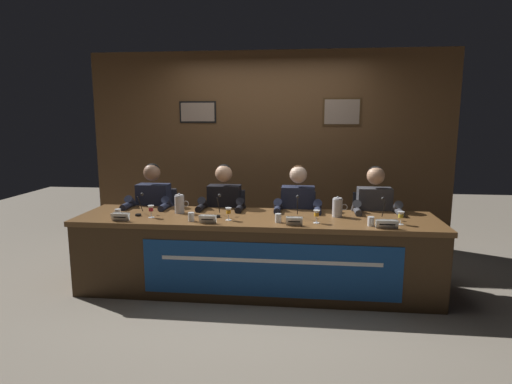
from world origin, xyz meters
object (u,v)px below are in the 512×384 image
water_cup_center_left (191,217)px  juice_glass_far_right (401,216)px  microphone_center_left (218,209)px  water_pitcher_left_side (180,204)px  juice_glass_far_left (151,209)px  chair_far_right (371,235)px  microphone_far_left (140,208)px  water_pitcher_right_side (337,207)px  juice_glass_center_right (317,214)px  water_cup_far_right (371,222)px  water_cup_center_right (278,219)px  panelist_far_right (375,215)px  nameplate_far_left (120,217)px  nameplate_far_right (387,224)px  panelist_center_right (298,213)px  conference_table (255,242)px  microphone_far_right (384,213)px  nameplate_center_left (208,219)px  panelist_center_left (223,211)px  nameplate_center_right (294,221)px  chair_center_right (297,233)px  water_cup_far_left (118,214)px  juice_glass_center_left (228,212)px  chair_far_left (158,229)px  panelist_far_left (152,209)px  chair_center_left (227,231)px

water_cup_center_left → juice_glass_far_right: bearing=2.2°
microphone_center_left → water_pitcher_left_side: microphone_center_left is taller
juice_glass_far_left → chair_far_right: size_ratio=0.14×
microphone_far_left → water_pitcher_right_side: 2.00m
juice_glass_center_right → microphone_far_left: bearing=175.3°
chair_far_right → water_cup_far_right: bearing=-99.8°
microphone_center_left → water_cup_center_right: microphone_center_left is taller
panelist_far_right → nameplate_far_left: bearing=-163.7°
juice_glass_center_right → nameplate_far_right: juice_glass_center_right is taller
panelist_center_right → chair_far_right: 0.89m
juice_glass_far_left → water_cup_center_left: size_ratio=1.46×
nameplate_far_left → water_pitcher_left_side: 0.62m
microphone_center_left → conference_table: bearing=-12.4°
water_cup_far_right → microphone_far_right: microphone_far_right is taller
nameplate_center_left → water_pitcher_right_side: bearing=18.4°
nameplate_center_left → juice_glass_center_right: (1.01, 0.12, 0.05)m
nameplate_far_left → juice_glass_far_left: juice_glass_far_left is taller
panelist_far_right → juice_glass_center_right: bearing=-136.3°
panelist_center_right → panelist_far_right: bearing=0.0°
juice_glass_far_right → water_pitcher_right_side: (-0.56, 0.26, 0.01)m
panelist_center_left → nameplate_center_right: (0.80, -0.73, 0.08)m
chair_center_right → nameplate_center_right: size_ratio=5.92×
water_cup_far_left → water_cup_center_right: same height
nameplate_far_left → juice_glass_far_right: size_ratio=1.38×
chair_far_right → juice_glass_far_left: bearing=-161.2°
water_pitcher_left_side → chair_far_right: bearing=14.6°
juice_glass_center_right → water_pitcher_left_side: (-1.40, 0.28, 0.01)m
panelist_center_right → microphone_far_right: 0.95m
water_cup_far_left → panelist_center_right: bearing=18.6°
juice_glass_center_right → chair_far_right: size_ratio=0.14×
water_cup_far_right → water_pitcher_left_side: 1.92m
juice_glass_center_left → nameplate_far_right: (1.46, -0.15, -0.05)m
juice_glass_far_right → water_pitcher_left_side: (-2.17, 0.26, 0.01)m
chair_far_left → chair_center_right: size_ratio=1.00×
water_cup_center_right → chair_far_left: bearing=150.6°
nameplate_center_right → juice_glass_far_right: juice_glass_far_right is taller
chair_far_left → water_pitcher_left_side: water_pitcher_left_side is taller
chair_center_right → juice_glass_far_right: size_ratio=7.28×
nameplate_center_left → panelist_far_left: bearing=138.0°
water_pitcher_left_side → water_pitcher_right_side: 1.62m
juice_glass_center_right → juice_glass_far_right: bearing=1.6°
chair_center_left → nameplate_center_right: (0.80, -0.92, 0.36)m
water_cup_center_left → microphone_far_right: size_ratio=0.39×
chair_far_left → water_pitcher_right_side: water_pitcher_right_side is taller
nameplate_center_left → juice_glass_center_right: bearing=6.8°
chair_center_right → water_cup_far_right: size_ratio=10.62×
microphone_center_left → microphone_far_right: same height
nameplate_center_left → microphone_center_left: size_ratio=0.74×
juice_glass_center_left → water_cup_center_right: size_ratio=1.46×
juice_glass_center_left → water_pitcher_left_side: size_ratio=0.59×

